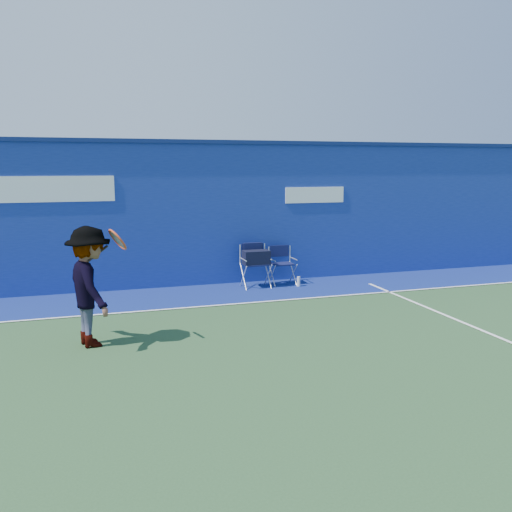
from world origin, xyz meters
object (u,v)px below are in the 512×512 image
object	(u,v)px
directors_chair_left	(256,269)
directors_chair_right	(282,272)
tennis_player	(90,286)
water_bottle	(299,282)

from	to	relation	value
directors_chair_left	directors_chair_right	size ratio (longest dim) A/B	1.12
directors_chair_left	tennis_player	size ratio (longest dim) A/B	0.54
water_bottle	directors_chair_left	bearing A→B (deg)	166.41
directors_chair_left	directors_chair_right	world-z (taller)	directors_chair_left
tennis_player	water_bottle	bearing A→B (deg)	31.99
directors_chair_left	tennis_player	distance (m)	4.44
directors_chair_left	directors_chair_right	xyz separation A→B (m)	(0.65, 0.13, -0.13)
directors_chair_right	water_bottle	bearing A→B (deg)	-54.68
directors_chair_right	tennis_player	world-z (taller)	tennis_player
directors_chair_left	water_bottle	xyz separation A→B (m)	(0.89, -0.22, -0.28)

